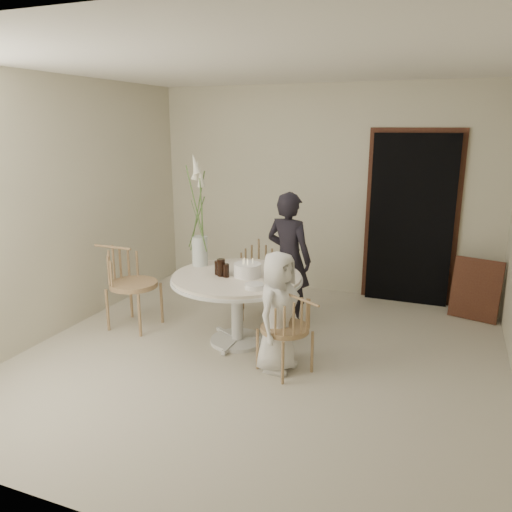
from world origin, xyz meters
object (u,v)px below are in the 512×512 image
(chair_right, at_px, (293,324))
(birthday_cake, at_px, (247,270))
(table, at_px, (237,286))
(chair_left, at_px, (123,275))
(boy, at_px, (278,312))
(chair_far, at_px, (259,268))
(flower_vase, at_px, (199,227))
(girl, at_px, (289,259))

(chair_right, height_order, birthday_cake, birthday_cake)
(table, bearing_deg, chair_left, -178.87)
(boy, bearing_deg, chair_right, -101.87)
(chair_far, bearing_deg, table, -104.38)
(chair_right, bearing_deg, chair_far, -117.73)
(birthday_cake, relative_size, flower_vase, 0.23)
(table, xyz_separation_m, boy, (0.58, -0.40, -0.06))
(chair_right, bearing_deg, birthday_cake, -96.22)
(chair_right, relative_size, boy, 0.68)
(chair_left, distance_m, flower_vase, 1.03)
(table, distance_m, boy, 0.71)
(chair_far, xyz_separation_m, birthday_cake, (0.23, -0.92, 0.26))
(table, height_order, girl, girl)
(boy, bearing_deg, birthday_cake, 59.24)
(chair_far, relative_size, girl, 0.56)
(chair_far, distance_m, birthday_cake, 0.98)
(chair_right, bearing_deg, girl, -129.76)
(table, distance_m, chair_right, 0.89)
(girl, bearing_deg, boy, 116.83)
(table, distance_m, chair_left, 1.36)
(chair_right, bearing_deg, boy, -81.56)
(chair_far, bearing_deg, chair_right, -79.70)
(birthday_cake, bearing_deg, chair_right, -36.62)
(chair_right, xyz_separation_m, birthday_cake, (-0.63, 0.47, 0.30))
(chair_far, distance_m, boy, 1.49)
(table, height_order, chair_left, chair_left)
(table, distance_m, chair_far, 0.92)
(chair_right, height_order, boy, boy)
(girl, xyz_separation_m, flower_vase, (-0.83, -0.53, 0.40))
(girl, bearing_deg, chair_left, 37.66)
(flower_vase, bearing_deg, boy, -28.52)
(table, height_order, flower_vase, flower_vase)
(table, height_order, birthday_cake, birthday_cake)
(boy, bearing_deg, flower_vase, 71.57)
(chair_far, relative_size, flower_vase, 0.71)
(chair_right, bearing_deg, table, -91.73)
(girl, xyz_separation_m, boy, (0.26, -1.12, -0.19))
(chair_right, relative_size, birthday_cake, 2.82)
(chair_left, bearing_deg, birthday_cake, -87.55)
(girl, bearing_deg, birthday_cake, 88.26)
(birthday_cake, xyz_separation_m, flower_vase, (-0.63, 0.20, 0.35))
(birthday_cake, bearing_deg, chair_far, 104.26)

